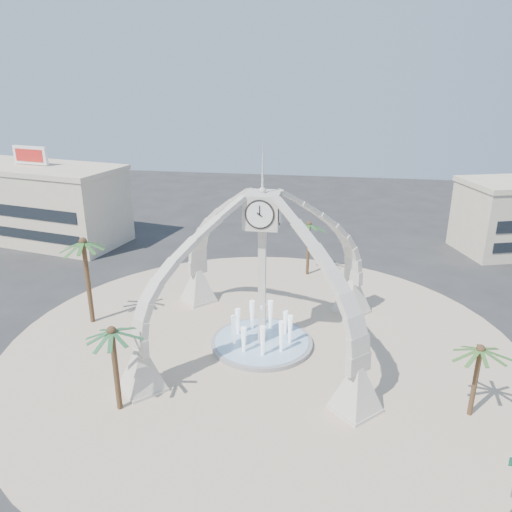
# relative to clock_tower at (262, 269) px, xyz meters

# --- Properties ---
(ground) EXTENTS (140.00, 140.00, 0.00)m
(ground) POSITION_rel_clock_tower_xyz_m (0.00, 0.00, -6.49)
(ground) COLOR #282828
(ground) RESTS_ON ground
(plaza) EXTENTS (40.00, 40.00, 0.06)m
(plaza) POSITION_rel_clock_tower_xyz_m (0.00, 0.00, -6.46)
(plaza) COLOR tan
(plaza) RESTS_ON ground
(clock_tower) EXTENTS (17.94, 17.94, 16.30)m
(clock_tower) POSITION_rel_clock_tower_xyz_m (0.00, 0.00, 0.00)
(clock_tower) COLOR beige
(clock_tower) RESTS_ON ground
(fountain) EXTENTS (8.00, 8.00, 3.62)m
(fountain) POSITION_rel_clock_tower_xyz_m (0.00, 0.00, -6.20)
(fountain) COLOR #99999C
(fountain) RESTS_ON ground
(building_nw) EXTENTS (23.75, 13.73, 11.90)m
(building_nw) POSITION_rel_clock_tower_xyz_m (-32.00, 22.00, -1.66)
(building_nw) COLOR #C0AD96
(building_nw) RESTS_ON ground
(palm_east) EXTENTS (3.90, 3.90, 5.38)m
(palm_east) POSITION_rel_clock_tower_xyz_m (14.20, -6.36, -1.81)
(palm_east) COLOR brown
(palm_east) RESTS_ON ground
(palm_west) EXTENTS (4.22, 4.22, 8.13)m
(palm_west) POSITION_rel_clock_tower_xyz_m (-15.02, 1.54, 0.72)
(palm_west) COLOR brown
(palm_west) RESTS_ON ground
(palm_north) EXTENTS (3.89, 3.89, 6.27)m
(palm_north) POSITION_rel_clock_tower_xyz_m (2.59, 15.36, -0.97)
(palm_north) COLOR brown
(palm_north) RESTS_ON ground
(palm_south) EXTENTS (4.68, 4.68, 6.34)m
(palm_south) POSITION_rel_clock_tower_xyz_m (-7.80, -9.31, -0.94)
(palm_south) COLOR brown
(palm_south) RESTS_ON ground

